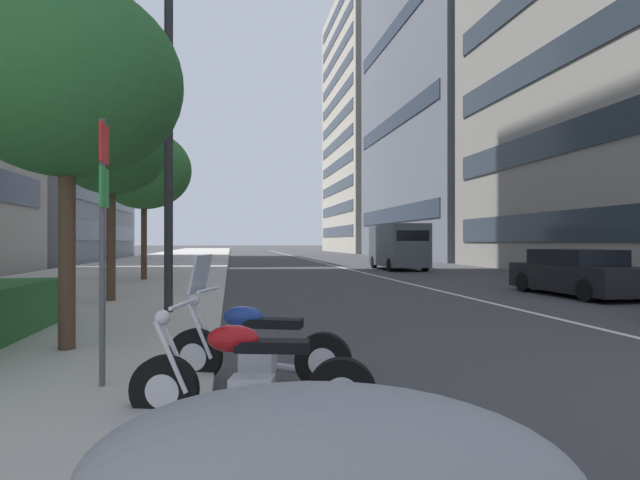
{
  "coord_description": "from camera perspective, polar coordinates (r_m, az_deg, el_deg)",
  "views": [
    {
      "loc": [
        -2.37,
        6.73,
        1.62
      ],
      "look_at": [
        17.03,
        3.35,
        1.67
      ],
      "focal_mm": 28.85,
      "sensor_mm": 36.0,
      "label": 1
    }
  ],
  "objects": [
    {
      "name": "office_tower_mid_left",
      "position": [
        81.28,
        8.09,
        12.33
      ],
      "size": [
        24.14,
        17.8,
        38.33
      ],
      "color": "beige",
      "rests_on": "ground"
    },
    {
      "name": "street_tree_far_plaza",
      "position": [
        13.94,
        -22.17,
        9.39
      ],
      "size": [
        2.71,
        2.71,
        4.95
      ],
      "color": "#473323",
      "rests_on": "sidewalk_right_plaza"
    },
    {
      "name": "delivery_van_ahead",
      "position": [
        29.78,
        8.65,
        -0.61
      ],
      "size": [
        5.33,
        2.3,
        2.57
      ],
      "rotation": [
        0.0,
        0.0,
        -0.03
      ],
      "color": "#4C5156",
      "rests_on": "ground"
    },
    {
      "name": "street_tree_near_plaza_corner",
      "position": [
        21.11,
        -18.94,
        7.36
      ],
      "size": [
        3.58,
        3.58,
        5.76
      ],
      "color": "#473323",
      "rests_on": "sidewalk_right_plaza"
    },
    {
      "name": "motorcycle_by_sign_pole",
      "position": [
        5.9,
        -7.3,
        -11.73
      ],
      "size": [
        0.89,
        2.02,
        1.47
      ],
      "rotation": [
        0.0,
        0.0,
        1.23
      ],
      "color": "black",
      "rests_on": "ground"
    },
    {
      "name": "sidewalk_right_plaza",
      "position": [
        32.76,
        -18.32,
        -2.84
      ],
      "size": [
        160.0,
        9.23,
        0.15
      ],
      "primitive_type": "cube",
      "color": "#B2ADA3",
      "rests_on": "ground"
    },
    {
      "name": "office_tower_far_right_block",
      "position": [
        52.18,
        -31.93,
        14.9
      ],
      "size": [
        24.56,
        17.17,
        30.29
      ],
      "color": "gray",
      "rests_on": "ground"
    },
    {
      "name": "lane_centre_stripe",
      "position": [
        38.0,
        0.33,
        -2.58
      ],
      "size": [
        110.0,
        0.16,
        0.01
      ],
      "primitive_type": "cube",
      "color": "silver",
      "rests_on": "ground"
    },
    {
      "name": "street_lamp_with_banners",
      "position": [
        11.59,
        -14.93,
        16.61
      ],
      "size": [
        1.26,
        2.15,
        8.03
      ],
      "color": "#232326",
      "rests_on": "sidewalk_right_plaza"
    },
    {
      "name": "motorcycle_nearest_camera",
      "position": [
        4.72,
        -7.85,
        -15.06
      ],
      "size": [
        0.75,
        2.15,
        1.08
      ],
      "rotation": [
        0.0,
        0.0,
        1.34
      ],
      "color": "black",
      "rests_on": "ground"
    },
    {
      "name": "parking_sign_by_curb",
      "position": [
        5.67,
        -22.93,
        2.18
      ],
      "size": [
        0.32,
        0.06,
        2.72
      ],
      "color": "#47494C",
      "rests_on": "sidewalk_right_plaza"
    },
    {
      "name": "car_lead_in_lane",
      "position": [
        17.1,
        26.59,
        -3.34
      ],
      "size": [
        4.43,
        1.89,
        1.38
      ],
      "rotation": [
        0.0,
        0.0,
        0.01
      ],
      "color": "black",
      "rests_on": "ground"
    },
    {
      "name": "street_tree_mid_sidewalk",
      "position": [
        8.11,
        -26.25,
        15.5
      ],
      "size": [
        3.09,
        3.09,
        4.98
      ],
      "color": "#473323",
      "rests_on": "sidewalk_right_plaza"
    }
  ]
}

